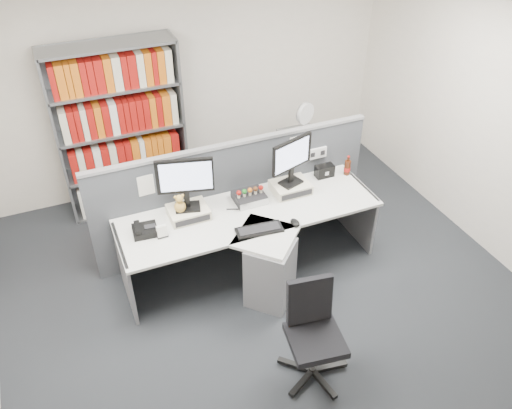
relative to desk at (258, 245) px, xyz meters
name	(u,v)px	position (x,y,z in m)	size (l,w,h in m)	color
ground	(283,320)	(0.00, -0.60, -0.46)	(5.50, 5.50, 0.00)	#2D3035
room_shell	(290,158)	(0.00, -0.60, 1.33)	(5.04, 5.54, 2.72)	white
partition	(234,194)	(0.00, 0.65, 0.19)	(3.00, 0.08, 1.27)	#484B51
desk	(258,245)	(0.00, 0.00, 0.00)	(2.60, 1.20, 0.72)	silver
monitor_riser_left	(188,212)	(-0.57, 0.38, 0.31)	(0.38, 0.31, 0.10)	beige
monitor_riser_right	(291,187)	(0.53, 0.38, 0.31)	(0.38, 0.31, 0.10)	beige
monitor_left	(185,180)	(-0.57, 0.38, 0.69)	(0.53, 0.22, 0.54)	black
monitor_right	(292,158)	(0.53, 0.38, 0.67)	(0.49, 0.22, 0.51)	black
desktop_pc	(249,197)	(0.07, 0.39, 0.30)	(0.31, 0.27, 0.08)	black
figurines	(250,191)	(0.07, 0.37, 0.40)	(0.29, 0.05, 0.09)	beige
keyboard	(259,230)	(-0.03, -0.09, 0.28)	(0.46, 0.21, 0.03)	black
mouse	(295,223)	(0.32, -0.14, 0.29)	(0.08, 0.13, 0.05)	black
desk_phone	(144,230)	(-1.03, 0.29, 0.30)	(0.24, 0.22, 0.10)	black
desk_calendar	(162,232)	(-0.89, 0.18, 0.32)	(0.10, 0.08, 0.12)	black
plush_toy	(180,205)	(-0.65, 0.36, 0.45)	(0.11, 0.11, 0.19)	gold
speaker	(324,171)	(0.99, 0.50, 0.33)	(0.20, 0.11, 0.13)	black
cola_bottle	(347,167)	(1.23, 0.44, 0.35)	(0.07, 0.07, 0.23)	#3F190A
shelving_unit	(121,132)	(-0.90, 1.85, 0.52)	(1.41, 0.40, 2.00)	gray
filing_cabinet	(302,161)	(1.20, 1.40, -0.11)	(0.45, 0.61, 0.70)	gray
desk_fan	(305,116)	(1.20, 1.40, 0.53)	(0.26, 0.17, 0.45)	white
office_chair	(313,330)	(-0.01, -1.17, 0.03)	(0.60, 0.60, 0.91)	silver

